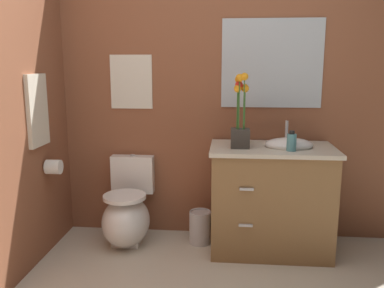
{
  "coord_description": "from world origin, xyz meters",
  "views": [
    {
      "loc": [
        0.12,
        -1.81,
        1.46
      ],
      "look_at": [
        -0.16,
        1.22,
        0.85
      ],
      "focal_mm": 38.33,
      "sensor_mm": 36.0,
      "label": 1
    }
  ],
  "objects": [
    {
      "name": "wall_mirror",
      "position": [
        0.45,
        1.56,
        1.45
      ],
      "size": [
        0.8,
        0.01,
        0.7
      ],
      "primitive_type": "cube",
      "color": "#B2BCC6"
    },
    {
      "name": "wall_back",
      "position": [
        0.2,
        1.59,
        1.25
      ],
      "size": [
        3.97,
        0.05,
        2.5
      ],
      "primitive_type": "cube",
      "color": "brown",
      "rests_on": "ground_plane"
    },
    {
      "name": "toilet",
      "position": [
        -0.7,
        1.29,
        0.24
      ],
      "size": [
        0.38,
        0.59,
        0.69
      ],
      "color": "white",
      "rests_on": "ground_plane"
    },
    {
      "name": "toilet_paper_roll",
      "position": [
        -1.21,
        1.1,
        0.68
      ],
      "size": [
        0.11,
        0.11,
        0.11
      ],
      "primitive_type": "cylinder",
      "rotation": [
        0.0,
        1.57,
        0.0
      ],
      "color": "white"
    },
    {
      "name": "hanging_towel",
      "position": [
        -1.26,
        1.01,
        1.12
      ],
      "size": [
        0.03,
        0.28,
        0.52
      ],
      "primitive_type": "cube",
      "color": "beige"
    },
    {
      "name": "vanity_cabinet",
      "position": [
        0.45,
        1.27,
        0.43
      ],
      "size": [
        0.94,
        0.56,
        1.01
      ],
      "color": "brown",
      "rests_on": "ground_plane"
    },
    {
      "name": "flower_vase",
      "position": [
        0.2,
        1.23,
        1.03
      ],
      "size": [
        0.14,
        0.14,
        0.55
      ],
      "color": "#38332D",
      "rests_on": "vanity_cabinet"
    },
    {
      "name": "soap_bottle",
      "position": [
        0.57,
        1.14,
        0.9
      ],
      "size": [
        0.07,
        0.07,
        0.15
      ],
      "color": "teal",
      "rests_on": "vanity_cabinet"
    },
    {
      "name": "trash_bin",
      "position": [
        -0.1,
        1.34,
        0.14
      ],
      "size": [
        0.18,
        0.18,
        0.27
      ],
      "color": "#B7B7BC",
      "rests_on": "ground_plane"
    },
    {
      "name": "wall_poster",
      "position": [
        -0.7,
        1.56,
        1.3
      ],
      "size": [
        0.35,
        0.01,
        0.44
      ],
      "primitive_type": "cube",
      "color": "silver"
    }
  ]
}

